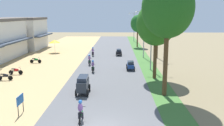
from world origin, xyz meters
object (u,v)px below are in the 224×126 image
object	(u,v)px
streetlamp_far	(134,25)
motorbike_ahead_fourth	(89,60)
car_sedan_black	(119,52)
motorbike_ahead_third	(93,66)
car_van_charcoal	(83,84)
car_sedan_blue	(130,65)
motorbike_ahead_second	(81,111)
streetlamp_near	(151,40)
median_tree_second	(156,24)
streetlamp_mid	(144,31)
motorbike_ahead_fifth	(93,52)
parked_motorbike_fourth	(16,71)
vendor_umbrella	(55,41)
parked_motorbike_third	(5,76)
median_tree_nearest	(168,8)
street_signboard	(20,101)
median_tree_third	(138,24)
utility_pole_near	(158,31)
parked_motorbike_fifth	(36,60)

from	to	relation	value
streetlamp_far	motorbike_ahead_fourth	bearing A→B (deg)	-104.59
car_sedan_black	motorbike_ahead_third	xyz separation A→B (m)	(-3.46, -13.63, 0.11)
car_van_charcoal	motorbike_ahead_fourth	world-z (taller)	car_van_charcoal
car_sedan_blue	motorbike_ahead_second	xyz separation A→B (m)	(-4.38, -16.99, 0.11)
streetlamp_near	median_tree_second	bearing A→B (deg)	-91.54
streetlamp_near	streetlamp_mid	bearing A→B (deg)	90.00
motorbike_ahead_fifth	motorbike_ahead_second	bearing A→B (deg)	-86.14
car_sedan_black	motorbike_ahead_fifth	bearing A→B (deg)	-170.93
parked_motorbike_fourth	median_tree_second	size ratio (longest dim) A/B	0.20
car_sedan_black	vendor_umbrella	bearing A→B (deg)	165.54
parked_motorbike_third	median_tree_nearest	size ratio (longest dim) A/B	0.17
vendor_umbrella	car_sedan_blue	bearing A→B (deg)	-46.94
streetlamp_mid	motorbike_ahead_fourth	bearing A→B (deg)	-141.75
streetlamp_near	car_sedan_black	xyz separation A→B (m)	(-4.33, 11.78, -3.42)
street_signboard	streetlamp_far	xyz separation A→B (m)	(11.99, 52.29, 3.52)
streetlamp_mid	motorbike_ahead_fifth	size ratio (longest dim) A/B	4.52
median_tree_nearest	median_tree_third	bearing A→B (deg)	89.77
street_signboard	motorbike_ahead_second	xyz separation A→B (m)	(4.83, -1.36, -0.25)
parked_motorbike_third	utility_pole_near	bearing A→B (deg)	38.04
streetlamp_near	car_sedan_black	world-z (taller)	streetlamp_near
streetlamp_near	streetlamp_mid	distance (m)	9.74
motorbike_ahead_fifth	motorbike_ahead_fourth	bearing A→B (deg)	-87.92
utility_pole_near	car_sedan_blue	xyz separation A→B (m)	(-5.18, -9.81, -4.04)
car_sedan_blue	median_tree_third	bearing A→B (deg)	83.43
parked_motorbike_fourth	car_sedan_blue	world-z (taller)	car_sedan_blue
parked_motorbike_third	streetlamp_mid	world-z (taller)	streetlamp_mid
parked_motorbike_fourth	street_signboard	world-z (taller)	street_signboard
median_tree_third	car_van_charcoal	distance (m)	36.04
parked_motorbike_third	median_tree_third	size ratio (longest dim) A/B	0.24
car_sedan_blue	motorbike_ahead_third	world-z (taller)	motorbike_ahead_third
streetlamp_mid	car_sedan_black	bearing A→B (deg)	154.53
parked_motorbike_fifth	street_signboard	world-z (taller)	street_signboard
median_tree_second	streetlamp_far	world-z (taller)	median_tree_second
vendor_umbrella	motorbike_ahead_second	bearing A→B (deg)	-72.97
street_signboard	motorbike_ahead_third	xyz separation A→B (m)	(4.20, 13.98, -0.25)
street_signboard	streetlamp_near	size ratio (longest dim) A/B	0.21
parked_motorbike_fifth	streetlamp_near	size ratio (longest dim) A/B	0.26
parked_motorbike_third	median_tree_second	bearing A→B (deg)	4.49
motorbike_ahead_second	motorbike_ahead_fifth	bearing A→B (deg)	93.86
parked_motorbike_third	utility_pole_near	size ratio (longest dim) A/B	0.20
median_tree_nearest	median_tree_second	size ratio (longest dim) A/B	1.20
motorbike_ahead_second	motorbike_ahead_fifth	xyz separation A→B (m)	(-1.90, 28.22, 0.00)
parked_motorbike_fourth	streetlamp_near	xyz separation A→B (m)	(17.48, 3.19, 3.61)
streetlamp_near	streetlamp_mid	size ratio (longest dim) A/B	0.86
median_tree_second	car_van_charcoal	distance (m)	11.27
streetlamp_mid	car_van_charcoal	xyz separation A→B (m)	(-7.88, -20.44, -3.71)
parked_motorbike_third	median_tree_second	world-z (taller)	median_tree_second
parked_motorbike_fourth	car_sedan_black	bearing A→B (deg)	48.70
parked_motorbike_fifth	utility_pole_near	size ratio (longest dim) A/B	0.20
utility_pole_near	motorbike_ahead_third	distance (m)	15.83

